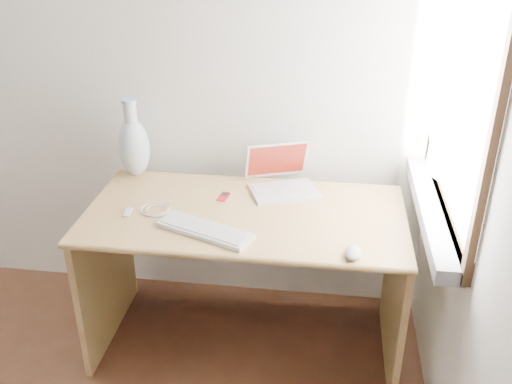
# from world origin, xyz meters

# --- Properties ---
(back_wall) EXTENTS (3.50, 0.04, 2.60)m
(back_wall) POSITION_xyz_m (0.00, 1.75, 1.30)
(back_wall) COLOR white
(back_wall) RESTS_ON floor
(window) EXTENTS (0.11, 0.99, 1.10)m
(window) POSITION_xyz_m (1.72, 1.30, 1.28)
(window) COLOR white
(window) RESTS_ON right_wall
(desk) EXTENTS (1.34, 0.67, 0.71)m
(desk) POSITION_xyz_m (0.94, 1.40, 0.51)
(desk) COLOR #D7B568
(desk) RESTS_ON floor
(laptop) EXTENTS (0.34, 0.33, 0.20)m
(laptop) POSITION_xyz_m (1.09, 1.56, 0.76)
(laptop) COLOR white
(laptop) RESTS_ON desk
(external_keyboard) EXTENTS (0.41, 0.26, 0.02)m
(external_keyboard) POSITION_xyz_m (0.81, 1.14, 0.72)
(external_keyboard) COLOR white
(external_keyboard) RESTS_ON desk
(mouse) EXTENTS (0.07, 0.11, 0.04)m
(mouse) POSITION_xyz_m (1.39, 1.04, 0.73)
(mouse) COLOR white
(mouse) RESTS_ON desk
(ipod) EXTENTS (0.05, 0.09, 0.01)m
(ipod) POSITION_xyz_m (0.83, 1.44, 0.71)
(ipod) COLOR #A40B19
(ipod) RESTS_ON desk
(cable_coil) EXTENTS (0.17, 0.17, 0.01)m
(cable_coil) POSITION_xyz_m (0.56, 1.28, 0.71)
(cable_coil) COLOR white
(cable_coil) RESTS_ON desk
(remote) EXTENTS (0.04, 0.08, 0.01)m
(remote) POSITION_xyz_m (0.45, 1.25, 0.71)
(remote) COLOR white
(remote) RESTS_ON desk
(vase) EXTENTS (0.15, 0.15, 0.37)m
(vase) POSITION_xyz_m (0.37, 1.62, 0.86)
(vase) COLOR silver
(vase) RESTS_ON desk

